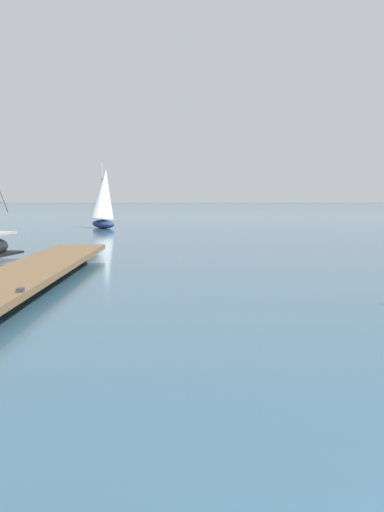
% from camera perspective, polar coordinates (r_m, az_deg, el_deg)
% --- Properties ---
extents(floating_dock, '(1.92, 16.46, 0.53)m').
position_cam_1_polar(floating_dock, '(15.29, -15.92, -1.73)').
color(floating_dock, brown).
rests_on(floating_dock, ground).
extents(distant_sailboat, '(2.68, 3.48, 4.69)m').
position_cam_1_polar(distant_sailboat, '(42.39, -8.56, 5.43)').
color(distant_sailboat, navy).
rests_on(distant_sailboat, ground).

